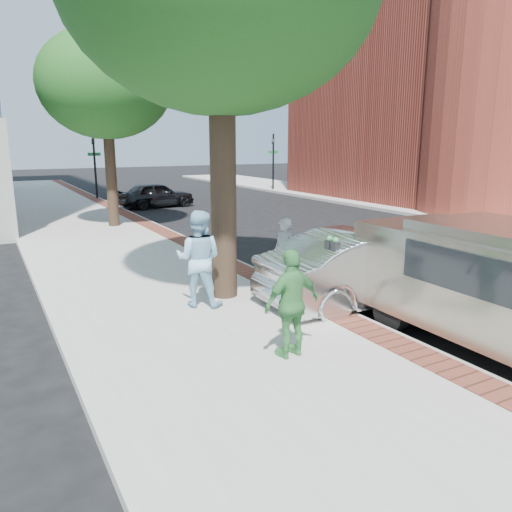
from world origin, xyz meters
TOP-DOWN VIEW (x-y plane):
  - ground at (0.00, 0.00)m, footprint 120.00×120.00m
  - sidewalk at (-1.50, 8.00)m, footprint 5.00×60.00m
  - brick_strip at (0.70, 8.00)m, footprint 0.60×60.00m
  - curb at (1.05, 8.00)m, footprint 0.10×60.00m
  - sidewalk_far at (14.50, 8.00)m, footprint 5.00×60.00m
  - church at (20.98, 13.13)m, footprint 19.00×16.00m
  - signal_near at (0.90, 22.00)m, footprint 0.70×0.15m
  - signal_far at (12.50, 22.00)m, footprint 0.70×0.15m
  - tree_far at (-0.50, 12.00)m, footprint 4.80×4.80m
  - parking_meter at (0.59, -0.13)m, footprint 0.12×0.32m
  - person_gray at (0.69, 1.65)m, footprint 0.51×0.65m
  - person_officer at (-1.30, 1.55)m, footprint 1.15×1.11m
  - person_green at (-1.01, -1.30)m, footprint 0.98×0.48m
  - sedan_silver at (1.97, 0.38)m, footprint 4.70×1.70m
  - bg_car at (2.97, 17.59)m, footprint 3.94×1.92m
  - van at (2.17, -2.54)m, footprint 2.21×5.57m

SIDE VIEW (x-z plane):
  - ground at x=0.00m, z-range 0.00..0.00m
  - sidewalk at x=-1.50m, z-range 0.00..0.15m
  - curb at x=1.05m, z-range 0.00..0.15m
  - sidewalk_far at x=14.50m, z-range 0.00..0.15m
  - brick_strip at x=0.70m, z-range 0.15..0.16m
  - bg_car at x=2.97m, z-range 0.00..1.29m
  - sedan_silver at x=1.97m, z-range 0.00..1.54m
  - person_gray at x=0.69m, z-range 0.15..1.71m
  - person_green at x=-1.01m, z-range 0.15..1.78m
  - person_officer at x=-1.30m, z-range 0.15..2.02m
  - van at x=2.17m, z-range 0.10..2.13m
  - parking_meter at x=0.59m, z-range 0.47..1.94m
  - signal_near at x=0.90m, z-range 0.35..4.15m
  - signal_far at x=12.50m, z-range 0.35..4.15m
  - tree_far at x=-0.50m, z-range 1.73..8.87m
  - church at x=20.98m, z-range -2.94..17.46m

